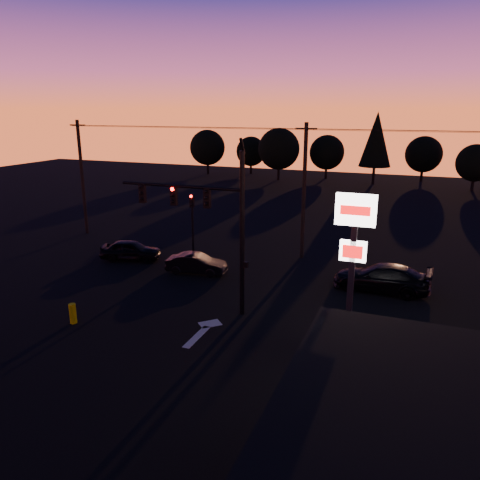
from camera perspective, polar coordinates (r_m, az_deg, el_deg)
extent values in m
plane|color=black|center=(20.85, -7.78, -12.56)|extent=(120.00, 120.00, 0.00)
cube|color=beige|center=(21.41, -5.27, -11.65)|extent=(0.35, 2.20, 0.01)
cube|color=beige|center=(22.53, -3.66, -10.15)|extent=(1.20, 1.20, 0.01)
cylinder|color=black|center=(22.13, 0.26, 0.46)|extent=(0.24, 0.24, 8.00)
cylinder|color=black|center=(21.41, 0.27, 11.37)|extent=(0.14, 0.52, 0.76)
cylinder|color=black|center=(23.02, -7.35, 6.53)|extent=(6.50, 0.16, 0.16)
cube|color=black|center=(22.45, -4.04, 5.10)|extent=(0.32, 0.22, 0.95)
sphere|color=black|center=(22.27, -4.20, 5.92)|extent=(0.18, 0.18, 0.18)
sphere|color=black|center=(22.32, -4.19, 5.16)|extent=(0.18, 0.18, 0.18)
sphere|color=black|center=(22.38, -4.17, 4.41)|extent=(0.18, 0.18, 0.18)
cube|color=black|center=(23.27, -8.07, 5.36)|extent=(0.32, 0.22, 0.95)
sphere|color=#FF0705|center=(23.10, -8.26, 6.15)|extent=(0.18, 0.18, 0.18)
sphere|color=black|center=(23.15, -8.23, 5.42)|extent=(0.18, 0.18, 0.18)
sphere|color=black|center=(23.20, -8.20, 4.69)|extent=(0.18, 0.18, 0.18)
cube|color=black|center=(24.19, -11.81, 5.57)|extent=(0.32, 0.22, 0.95)
sphere|color=black|center=(24.03, -12.02, 6.34)|extent=(0.18, 0.18, 0.18)
sphere|color=black|center=(24.08, -11.98, 5.64)|extent=(0.18, 0.18, 0.18)
sphere|color=black|center=(24.13, -11.94, 4.94)|extent=(0.18, 0.18, 0.18)
cube|color=black|center=(22.48, 0.68, -3.02)|extent=(0.22, 0.18, 0.28)
cylinder|color=black|center=(31.90, -5.78, 1.08)|extent=(0.14, 0.14, 3.60)
cube|color=black|center=(31.44, -5.89, 4.78)|extent=(0.30, 0.20, 0.90)
sphere|color=#FF0705|center=(31.28, -6.00, 5.32)|extent=(0.18, 0.18, 0.18)
sphere|color=black|center=(31.33, -5.99, 4.81)|extent=(0.18, 0.18, 0.18)
sphere|color=black|center=(31.38, -5.97, 4.31)|extent=(0.18, 0.18, 0.18)
cube|color=black|center=(18.76, 13.33, -5.40)|extent=(0.22, 0.22, 6.40)
cube|color=white|center=(17.93, 13.93, 3.58)|extent=(1.50, 0.25, 1.20)
cube|color=red|center=(17.79, 13.87, 3.50)|extent=(1.10, 0.02, 0.35)
cube|color=white|center=(18.32, 13.61, -1.31)|extent=(1.00, 0.22, 0.80)
cube|color=red|center=(18.19, 13.55, -1.42)|extent=(0.75, 0.02, 0.50)
cylinder|color=black|center=(39.48, -18.67, 7.16)|extent=(0.26, 0.26, 9.00)
cube|color=black|center=(39.14, -19.21, 13.09)|extent=(1.40, 0.10, 0.10)
cylinder|color=black|center=(31.23, 7.80, 5.76)|extent=(0.26, 0.26, 9.00)
cube|color=black|center=(30.79, 8.09, 13.30)|extent=(1.40, 0.10, 0.10)
cylinder|color=black|center=(33.52, -7.72, 13.41)|extent=(18.00, 0.02, 0.02)
cylinder|color=black|center=(34.04, -7.22, 13.55)|extent=(18.00, 0.02, 0.02)
cylinder|color=black|center=(34.57, -6.74, 13.51)|extent=(18.00, 0.02, 0.02)
cylinder|color=black|center=(29.40, 25.47, 11.76)|extent=(18.00, 0.02, 0.02)
cylinder|color=black|center=(29.99, 25.41, 11.91)|extent=(18.00, 0.02, 0.02)
cylinder|color=black|center=(30.60, 25.34, 11.87)|extent=(18.00, 0.02, 0.02)
cube|color=black|center=(15.03, 17.87, -19.25)|extent=(2.20, 0.05, 1.60)
cylinder|color=#CDCF00|center=(23.73, -19.71, -8.43)|extent=(0.32, 0.32, 0.97)
cylinder|color=black|center=(73.48, -3.93, 8.65)|extent=(0.36, 0.36, 1.62)
sphere|color=black|center=(73.15, -3.98, 11.18)|extent=(5.36, 5.36, 5.36)
cylinder|color=black|center=(73.95, 1.33, 8.63)|extent=(0.36, 0.36, 1.38)
sphere|color=black|center=(73.66, 1.34, 10.75)|extent=(4.54, 4.54, 4.54)
cylinder|color=black|center=(67.34, 4.69, 8.04)|extent=(0.36, 0.36, 1.75)
sphere|color=black|center=(66.96, 4.76, 11.01)|extent=(5.77, 5.78, 5.78)
cylinder|color=black|center=(69.78, 10.42, 8.00)|extent=(0.36, 0.36, 1.50)
sphere|color=black|center=(69.45, 10.55, 10.46)|extent=(4.95, 4.95, 4.95)
cylinder|color=black|center=(65.78, 15.96, 7.59)|extent=(0.36, 0.36, 2.38)
cone|color=black|center=(65.33, 16.27, 11.71)|extent=(4.18, 4.18, 7.12)
cylinder|color=black|center=(70.50, 21.24, 7.28)|extent=(0.36, 0.36, 1.50)
sphere|color=black|center=(70.18, 21.48, 9.70)|extent=(4.95, 4.95, 4.95)
cylinder|color=black|center=(64.83, 26.46, 5.99)|extent=(0.36, 0.36, 1.38)
sphere|color=black|center=(64.50, 26.76, 8.39)|extent=(4.54, 4.54, 4.54)
imported|color=black|center=(32.21, -13.17, -1.20)|extent=(4.27, 2.66, 1.36)
imported|color=black|center=(28.97, -5.33, -2.89)|extent=(3.86, 1.80, 1.22)
imported|color=black|center=(27.24, 16.86, -4.42)|extent=(5.32, 2.33, 1.52)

